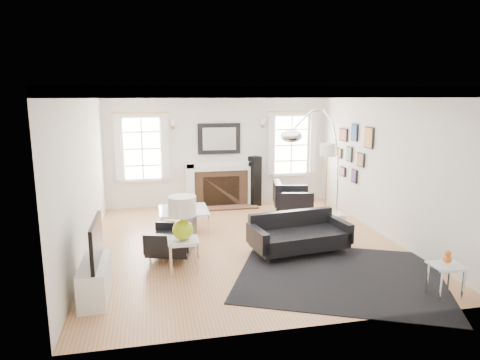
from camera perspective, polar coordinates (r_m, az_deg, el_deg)
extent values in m
plane|color=#9F6B42|center=(8.03, 0.66, -8.42)|extent=(6.00, 6.00, 0.00)
cube|color=silver|center=(10.59, -2.82, 4.20)|extent=(5.50, 0.04, 2.80)
cube|color=silver|center=(4.86, 8.34, -4.51)|extent=(5.50, 0.04, 2.80)
cube|color=silver|center=(7.58, -20.07, 0.66)|extent=(0.04, 6.00, 2.80)
cube|color=silver|center=(8.68, 18.71, 2.03)|extent=(0.04, 6.00, 2.80)
cube|color=white|center=(7.56, 0.71, 11.99)|extent=(5.50, 6.00, 0.02)
cube|color=white|center=(7.56, 0.70, 11.53)|extent=(5.50, 6.00, 0.12)
cube|color=white|center=(10.45, -6.67, -0.69)|extent=(0.18, 0.38, 1.10)
cube|color=white|center=(10.68, 1.37, -0.36)|extent=(0.18, 0.38, 1.10)
cube|color=white|center=(10.44, -2.63, 2.16)|extent=(1.70, 0.38, 0.12)
cube|color=white|center=(10.46, -2.63, 1.62)|extent=(1.50, 0.34, 0.10)
cube|color=brown|center=(10.58, -2.62, -1.03)|extent=(1.30, 0.30, 0.90)
cube|color=black|center=(10.49, -2.53, -1.52)|extent=(0.90, 0.10, 0.76)
cube|color=brown|center=(10.42, -2.36, -3.66)|extent=(1.70, 0.50, 0.04)
cube|color=black|center=(10.52, -2.80, 5.52)|extent=(1.05, 0.06, 0.75)
cube|color=white|center=(10.49, -2.77, 5.51)|extent=(0.82, 0.02, 0.55)
cube|color=white|center=(10.43, -12.91, 4.09)|extent=(1.00, 0.05, 1.60)
cube|color=white|center=(10.40, -12.92, 4.07)|extent=(0.84, 0.02, 1.44)
cube|color=white|center=(10.35, -15.99, 4.17)|extent=(0.14, 0.05, 1.55)
cube|color=white|center=(10.33, -9.88, 4.42)|extent=(0.14, 0.05, 1.55)
cube|color=white|center=(10.99, 6.80, 4.66)|extent=(1.00, 0.05, 1.60)
cube|color=white|center=(10.96, 6.85, 4.64)|extent=(0.84, 0.02, 1.44)
cube|color=white|center=(10.73, 4.18, 4.82)|extent=(0.14, 0.05, 1.55)
cube|color=white|center=(11.08, 9.68, 4.89)|extent=(0.14, 0.05, 1.55)
cube|color=black|center=(9.13, 16.83, 5.42)|extent=(0.03, 0.34, 0.44)
cube|color=orange|center=(9.12, 16.73, 5.43)|extent=(0.01, 0.29, 0.39)
cube|color=black|center=(9.70, 15.02, 6.14)|extent=(0.03, 0.28, 0.38)
cube|color=navy|center=(9.69, 14.93, 6.14)|extent=(0.01, 0.23, 0.33)
cube|color=black|center=(10.20, 13.61, 5.88)|extent=(0.03, 0.40, 0.30)
cube|color=#B24E36|center=(10.19, 13.52, 5.88)|extent=(0.01, 0.35, 0.25)
cube|color=black|center=(9.45, 15.80, 2.61)|extent=(0.03, 0.30, 0.30)
cube|color=olive|center=(9.44, 15.70, 2.61)|extent=(0.01, 0.25, 0.25)
cube|color=black|center=(9.93, 14.36, 3.38)|extent=(0.03, 0.26, 0.34)
cube|color=#50856B|center=(9.92, 14.27, 3.38)|extent=(0.01, 0.21, 0.29)
cube|color=black|center=(10.43, 13.03, 3.53)|extent=(0.03, 0.32, 0.24)
cube|color=#A37345|center=(10.42, 12.94, 3.53)|extent=(0.01, 0.27, 0.19)
cube|color=black|center=(9.74, 15.00, 0.51)|extent=(0.03, 0.24, 0.30)
cube|color=#4B3367|center=(9.73, 14.91, 0.51)|extent=(0.01, 0.19, 0.25)
cube|color=black|center=(10.27, 13.51, 1.13)|extent=(0.03, 0.28, 0.22)
cube|color=#AF666E|center=(10.26, 13.42, 1.13)|extent=(0.01, 0.23, 0.17)
cube|color=white|center=(6.25, -18.76, -12.54)|extent=(0.35, 1.00, 0.50)
cube|color=black|center=(6.04, -18.62, -7.75)|extent=(0.05, 1.00, 0.58)
cube|color=black|center=(6.85, 13.18, -12.28)|extent=(3.77, 3.52, 0.01)
cube|color=black|center=(7.56, 7.93, -7.81)|extent=(1.70, 0.97, 0.27)
cube|color=black|center=(7.78, 6.81, -5.68)|extent=(1.61, 0.34, 0.45)
cube|color=black|center=(7.21, 2.33, -7.76)|extent=(0.23, 0.77, 0.34)
cube|color=black|center=(7.90, 13.05, -6.32)|extent=(0.23, 0.77, 0.34)
cube|color=black|center=(7.37, -9.19, -8.38)|extent=(0.88, 0.88, 0.26)
cube|color=black|center=(7.24, -6.79, -7.07)|extent=(0.32, 0.71, 0.44)
cube|color=black|center=(7.66, -8.55, -6.76)|extent=(0.70, 0.31, 0.33)
cube|color=black|center=(7.01, -9.93, -8.52)|extent=(0.70, 0.31, 0.33)
cube|color=black|center=(9.91, 7.05, -2.95)|extent=(0.95, 0.95, 0.30)
cube|color=black|center=(9.82, 4.98, -1.70)|extent=(0.30, 0.82, 0.50)
cube|color=black|center=(9.49, 7.37, -2.84)|extent=(0.82, 0.28, 0.38)
cube|color=black|center=(10.27, 6.79, -1.74)|extent=(0.82, 0.28, 0.38)
cube|color=silver|center=(8.74, -7.55, -3.95)|extent=(0.98, 0.98, 0.02)
cylinder|color=silver|center=(8.35, -10.37, -6.25)|extent=(0.04, 0.04, 0.43)
cylinder|color=silver|center=(8.41, -4.22, -5.96)|extent=(0.04, 0.04, 0.43)
cylinder|color=silver|center=(9.21, -10.52, -4.59)|extent=(0.04, 0.04, 0.43)
cylinder|color=silver|center=(9.27, -4.96, -4.34)|extent=(0.04, 0.04, 0.43)
cube|color=silver|center=(6.70, -7.60, -7.96)|extent=(0.47, 0.47, 0.02)
cylinder|color=silver|center=(6.60, -9.15, -10.66)|extent=(0.04, 0.04, 0.52)
cylinder|color=silver|center=(6.62, -5.69, -10.48)|extent=(0.04, 0.04, 0.52)
cylinder|color=silver|center=(6.96, -9.31, -9.46)|extent=(0.04, 0.04, 0.52)
cylinder|color=silver|center=(6.99, -6.04, -9.29)|extent=(0.04, 0.04, 0.52)
cube|color=silver|center=(6.49, 25.84, -10.19)|extent=(0.43, 0.36, 0.02)
cylinder|color=silver|center=(6.37, 25.17, -12.71)|extent=(0.04, 0.04, 0.47)
cylinder|color=silver|center=(6.58, 27.64, -12.19)|extent=(0.04, 0.04, 0.47)
cylinder|color=silver|center=(6.58, 23.70, -11.84)|extent=(0.04, 0.04, 0.47)
cylinder|color=silver|center=(6.77, 26.14, -11.37)|extent=(0.04, 0.04, 0.47)
sphere|color=#ACCB19|center=(6.65, -7.64, -6.58)|extent=(0.32, 0.32, 0.32)
cylinder|color=#ACCB19|center=(6.60, -7.68, -5.25)|extent=(0.04, 0.04, 0.13)
cylinder|color=white|center=(6.54, -7.73, -3.45)|extent=(0.43, 0.43, 0.30)
sphere|color=#D75C1B|center=(6.46, 25.91, -9.48)|extent=(0.11, 0.11, 0.11)
sphere|color=#D75C1B|center=(6.43, 25.97, -8.80)|extent=(0.08, 0.08, 0.08)
cube|color=silver|center=(9.45, 12.71, -4.97)|extent=(0.27, 0.42, 0.21)
ellipsoid|color=silver|center=(7.38, 6.86, 5.82)|extent=(0.36, 0.36, 0.22)
cylinder|color=#B2913D|center=(9.86, 11.24, -4.76)|extent=(0.21, 0.21, 0.03)
cylinder|color=#B2913D|center=(9.69, 11.41, -0.67)|extent=(0.03, 0.03, 1.47)
cylinder|color=white|center=(9.56, 11.59, 3.95)|extent=(0.34, 0.34, 0.27)
cube|color=black|center=(10.54, 1.98, -0.15)|extent=(0.32, 0.32, 1.23)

